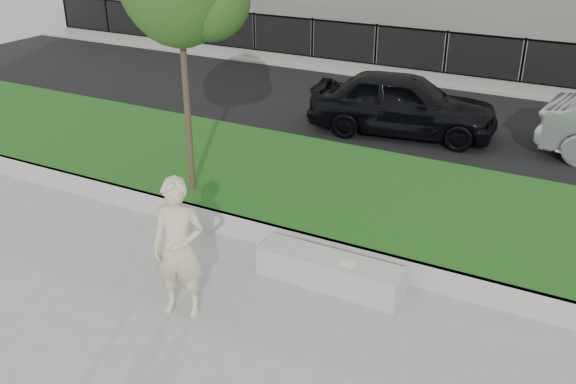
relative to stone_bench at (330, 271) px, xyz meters
The scene contains 10 objects.
ground 1.14m from the stone_bench, 154.38° to the right, with size 90.00×90.00×0.00m, color gray.
grass_bank 2.71m from the stone_bench, 111.88° to the left, with size 34.00×4.00×0.40m, color #0E390E.
grass_kerb 1.15m from the stone_bench, 151.19° to the left, with size 34.00×0.08×0.40m, color #ADAAA2.
street 8.08m from the stone_bench, 97.18° to the left, with size 34.00×7.00×0.04m, color black.
far_pavement 12.56m from the stone_bench, 94.61° to the left, with size 34.00×3.00×0.12m, color gray.
iron_fence 11.56m from the stone_bench, 95.01° to the left, with size 32.00×0.30×1.50m.
stone_bench is the anchor object (origin of this frame).
man 2.29m from the stone_bench, 133.48° to the right, with size 0.72×0.47×1.98m, color beige.
book 0.38m from the stone_bench, ahead, with size 0.22×0.16×0.03m, color beige.
car_dark 6.80m from the stone_bench, 100.49° to the left, with size 1.75×4.34×1.48m, color black.
Camera 1 is at (4.27, -6.84, 5.21)m, focal length 40.00 mm.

